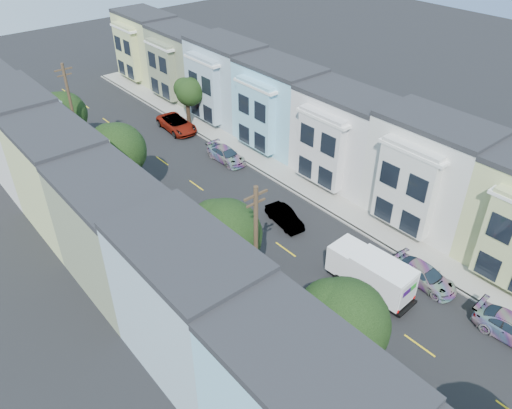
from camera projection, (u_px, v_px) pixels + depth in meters
The scene contains 23 objects.
ground at pixel (345, 292), 34.14m from camera, with size 160.00×160.00×0.00m, color black.
road_slab at pixel (216, 199), 43.64m from camera, with size 12.00×70.00×0.02m, color black.
curb_left at pixel (155, 225), 40.39m from camera, with size 0.30×70.00×0.15m, color gray.
curb_right at pixel (268, 176), 46.82m from camera, with size 0.30×70.00×0.15m, color gray.
sidewalk_left at pixel (141, 231), 39.70m from camera, with size 2.60×70.00×0.15m, color gray.
sidewalk_right at pixel (278, 171), 47.51m from camera, with size 2.60×70.00×0.15m, color gray.
centerline at pixel (216, 199), 43.65m from camera, with size 0.12×70.00×0.01m, color gold.
townhouse_row_left at pixel (97, 252), 37.72m from camera, with size 5.00×70.00×8.50m, color silver.
townhouse_row_right at pixel (306, 160), 49.57m from camera, with size 5.00×70.00×8.50m, color silver.
tree_b at pixel (342, 325), 24.87m from camera, with size 4.70×4.70×7.60m.
tree_c at pixel (224, 236), 31.20m from camera, with size 4.70×4.70×7.38m.
tree_d at pixel (117, 151), 40.28m from camera, with size 4.59×4.59×7.40m.
tree_e at pixel (63, 115), 47.79m from camera, with size 4.31×4.31×6.63m.
tree_far_r at pixel (189, 92), 54.07m from camera, with size 3.10×3.10×5.44m.
utility_pole_near at pixel (256, 259), 29.16m from camera, with size 1.60×0.26×10.00m.
utility_pole_far at pixel (74, 117), 45.64m from camera, with size 1.60×0.26×10.00m.
fedex_truck at pixel (371, 272), 33.46m from camera, with size 2.27×5.91×2.83m.
lead_sedan at pixel (285, 217), 40.34m from camera, with size 1.37×3.88×1.29m, color black.
parked_left_c at pixel (300, 326), 30.82m from camera, with size 1.74×4.15×1.24m, color silver.
parked_left_d at pixel (193, 236), 38.20m from camera, with size 1.51×4.28×1.43m, color maroon.
parked_right_b at pixel (425, 276), 34.54m from camera, with size 1.89×4.50×1.35m, color silver.
parked_right_c at pixel (226, 155), 48.99m from camera, with size 1.89×4.51×1.35m, color black.
parked_right_d at pixel (177, 124), 54.61m from camera, with size 2.56×5.55×1.54m, color black.
Camera 1 is at (-20.64, -15.12, 24.17)m, focal length 35.00 mm.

